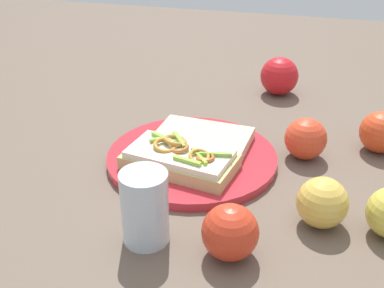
{
  "coord_description": "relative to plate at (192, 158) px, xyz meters",
  "views": [
    {
      "loc": [
        0.18,
        -0.71,
        0.44
      ],
      "look_at": [
        0.0,
        0.0,
        0.03
      ],
      "focal_mm": 47.38,
      "sensor_mm": 36.0,
      "label": 1
    }
  ],
  "objects": [
    {
      "name": "drinking_glass",
      "position": [
        -0.01,
        -0.21,
        0.04
      ],
      "size": [
        0.06,
        0.06,
        0.1
      ],
      "primitive_type": "cylinder",
      "color": "silver",
      "rests_on": "ground_plane"
    },
    {
      "name": "plate",
      "position": [
        0.0,
        0.0,
        0.0
      ],
      "size": [
        0.29,
        0.29,
        0.01
      ],
      "primitive_type": "cylinder",
      "color": "#B92731",
      "rests_on": "ground_plane"
    },
    {
      "name": "apple_1",
      "position": [
        0.21,
        -0.12,
        0.03
      ],
      "size": [
        0.08,
        0.08,
        0.07
      ],
      "primitive_type": "sphere",
      "rotation": [
        0.0,
        0.0,
        1.43
      ],
      "color": "gold",
      "rests_on": "ground_plane"
    },
    {
      "name": "apple_2",
      "position": [
        0.11,
        0.33,
        0.03
      ],
      "size": [
        0.12,
        0.12,
        0.08
      ],
      "primitive_type": "sphere",
      "rotation": [
        0.0,
        0.0,
        5.55
      ],
      "color": "red",
      "rests_on": "ground_plane"
    },
    {
      "name": "apple_5",
      "position": [
        0.1,
        -0.21,
        0.03
      ],
      "size": [
        0.09,
        0.09,
        0.07
      ],
      "primitive_type": "sphere",
      "rotation": [
        0.0,
        0.0,
        4.37
      ],
      "color": "red",
      "rests_on": "ground_plane"
    },
    {
      "name": "apple_4",
      "position": [
        0.31,
        0.12,
        0.03
      ],
      "size": [
        0.1,
        0.1,
        0.07
      ],
      "primitive_type": "sphere",
      "rotation": [
        0.0,
        0.0,
        0.9
      ],
      "color": "#D7431E",
      "rests_on": "ground_plane"
    },
    {
      "name": "sandwich",
      "position": [
        -0.01,
        -0.04,
        0.02
      ],
      "size": [
        0.19,
        0.13,
        0.04
      ],
      "rotation": [
        0.0,
        0.0,
        2.95
      ],
      "color": "tan",
      "rests_on": "plate"
    },
    {
      "name": "ground_plane",
      "position": [
        0.0,
        0.0,
        -0.01
      ],
      "size": [
        2.0,
        2.0,
        0.0
      ],
      "primitive_type": "plane",
      "color": "brown",
      "rests_on": "ground"
    },
    {
      "name": "bread_slice_side",
      "position": [
        0.01,
        0.04,
        0.02
      ],
      "size": [
        0.17,
        0.11,
        0.02
      ],
      "primitive_type": "cube",
      "rotation": [
        0.0,
        0.0,
        3.05
      ],
      "color": "beige",
      "rests_on": "plate"
    },
    {
      "name": "apple_0",
      "position": [
        0.18,
        0.06,
        0.03
      ],
      "size": [
        0.08,
        0.08,
        0.07
      ],
      "primitive_type": "sphere",
      "rotation": [
        0.0,
        0.0,
        1.71
      ],
      "color": "red",
      "rests_on": "ground_plane"
    }
  ]
}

